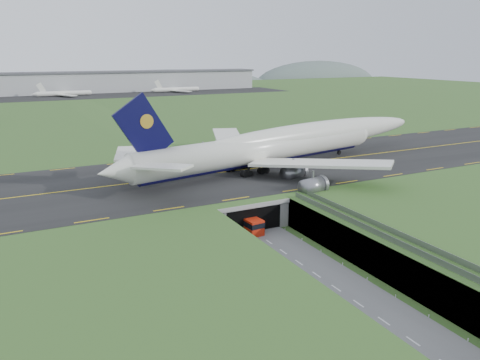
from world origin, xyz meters
TOP-DOWN VIEW (x-y plane):
  - ground at (0.00, 0.00)m, footprint 900.00×900.00m
  - airfield_deck at (0.00, 0.00)m, footprint 800.00×800.00m
  - trench_road at (0.00, -7.50)m, footprint 12.00×75.00m
  - taxiway at (0.00, 33.00)m, footprint 800.00×44.00m
  - tunnel_portal at (0.00, 16.71)m, footprint 17.00×22.30m
  - guideway at (11.00, -19.11)m, footprint 3.00×53.00m
  - jumbo_jet at (22.52, 32.82)m, footprint 102.19×63.58m
  - shuttle_tram at (-0.95, 8.85)m, footprint 3.60×8.03m
  - cargo_terminal at (-0.02, 299.41)m, footprint 320.00×67.00m
  - distant_hills at (64.38, 430.00)m, footprint 700.00×91.00m

SIDE VIEW (x-z plane):
  - distant_hills at x=64.38m, z-range -34.00..26.00m
  - ground at x=0.00m, z-range 0.00..0.00m
  - trench_road at x=0.00m, z-range 0.00..0.20m
  - shuttle_tram at x=-0.95m, z-range 0.16..3.33m
  - airfield_deck at x=0.00m, z-range 0.00..6.00m
  - tunnel_portal at x=0.00m, z-range 0.33..6.33m
  - guideway at x=11.00m, z-range 1.80..8.85m
  - taxiway at x=0.00m, z-range 6.00..6.18m
  - jumbo_jet at x=22.52m, z-range 1.07..22.48m
  - cargo_terminal at x=-0.02m, z-range 6.16..21.76m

